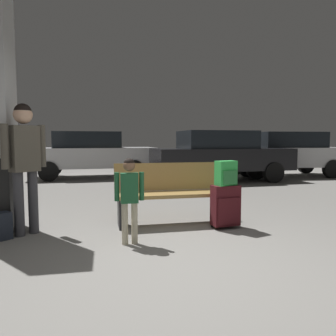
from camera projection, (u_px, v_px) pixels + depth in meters
ground_plane at (136, 199)px, 7.10m from camera, size 18.00×18.00×0.10m
bench at (170, 193)px, 4.81m from camera, size 1.61×0.56×0.89m
suitcase at (226, 206)px, 4.52m from camera, size 0.40×0.27×0.60m
backpack_bright at (226, 173)px, 4.48m from camera, size 0.31×0.25×0.34m
child at (129, 192)px, 3.80m from camera, size 0.35×0.21×1.02m
adult at (24, 155)px, 4.15m from camera, size 0.47×0.40×1.69m
parked_car_near at (220, 154)px, 9.82m from camera, size 4.18×1.96×1.51m
parked_car_far at (91, 153)px, 10.79m from camera, size 4.20×2.00×1.51m
parked_car_side at (284, 153)px, 11.19m from camera, size 4.21×2.02×1.51m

